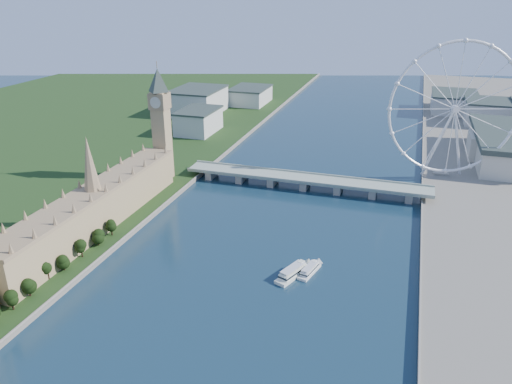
% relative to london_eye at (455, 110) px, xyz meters
% --- Properties ---
extents(tree_row, '(7.63, 199.63, 20.50)m').
position_rel_london_eye_xyz_m(tree_row, '(-232.98, -289.08, -58.08)').
color(tree_row, black).
rests_on(tree_row, ground).
extents(parliament_range, '(24.00, 200.00, 70.00)m').
position_rel_london_eye_xyz_m(parliament_range, '(-247.98, -185.08, -49.04)').
color(parliament_range, tan).
rests_on(parliament_range, ground).
extents(big_ben, '(20.02, 20.02, 110.00)m').
position_rel_london_eye_xyz_m(big_ben, '(-247.98, -77.08, -0.95)').
color(big_ben, tan).
rests_on(big_ben, ground).
extents(westminster_bridge, '(220.00, 22.00, 9.50)m').
position_rel_london_eye_xyz_m(westminster_bridge, '(-119.98, -55.08, -60.89)').
color(westminster_bridge, gray).
rests_on(westminster_bridge, ground).
extents(london_eye, '(113.60, 39.12, 124.30)m').
position_rel_london_eye_xyz_m(london_eye, '(0.00, 0.00, 0.00)').
color(london_eye, silver).
rests_on(london_eye, ground).
extents(county_hall, '(54.00, 144.00, 35.00)m').
position_rel_london_eye_xyz_m(county_hall, '(55.02, 74.92, -67.52)').
color(county_hall, beige).
rests_on(county_hall, ground).
extents(city_skyline, '(505.00, 280.00, 32.00)m').
position_rel_london_eye_xyz_m(city_skyline, '(-80.75, 205.00, -50.56)').
color(city_skyline, beige).
rests_on(city_skyline, ground).
extents(tour_boat_near, '(12.45, 26.42, 5.62)m').
position_rel_london_eye_xyz_m(tour_boat_near, '(-86.64, -195.06, -67.52)').
color(tour_boat_near, silver).
rests_on(tour_boat_near, ground).
extents(tour_boat_far, '(19.45, 32.39, 7.01)m').
position_rel_london_eye_xyz_m(tour_boat_far, '(-95.88, -201.92, -67.52)').
color(tour_boat_far, silver).
rests_on(tour_boat_far, ground).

